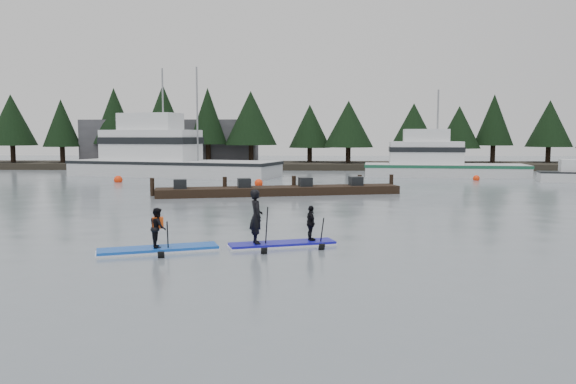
{
  "coord_description": "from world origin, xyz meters",
  "views": [
    {
      "loc": [
        0.89,
        -15.89,
        3.27
      ],
      "look_at": [
        0.0,
        6.0,
        1.1
      ],
      "focal_mm": 35.0,
      "sensor_mm": 36.0,
      "label": 1
    }
  ],
  "objects_px": {
    "fishing_boat_large": "(168,167)",
    "paddleboard_solo": "(158,239)",
    "fishing_boat_medium": "(440,170)",
    "floating_dock": "(280,191)",
    "paddleboard_duo": "(277,227)"
  },
  "relations": [
    {
      "from": "floating_dock",
      "to": "paddleboard_duo",
      "type": "xyz_separation_m",
      "value": [
        0.76,
        -14.83,
        0.34
      ]
    },
    {
      "from": "fishing_boat_medium",
      "to": "floating_dock",
      "type": "distance_m",
      "value": 19.65
    },
    {
      "from": "fishing_boat_medium",
      "to": "paddleboard_duo",
      "type": "xyz_separation_m",
      "value": [
        -11.63,
        -30.08,
        0.02
      ]
    },
    {
      "from": "fishing_boat_large",
      "to": "paddleboard_solo",
      "type": "xyz_separation_m",
      "value": [
        7.59,
        -30.64,
        -0.4
      ]
    },
    {
      "from": "fishing_boat_medium",
      "to": "paddleboard_solo",
      "type": "distance_m",
      "value": 34.44
    },
    {
      "from": "paddleboard_duo",
      "to": "floating_dock",
      "type": "bearing_deg",
      "value": 74.8
    },
    {
      "from": "fishing_boat_large",
      "to": "floating_dock",
      "type": "distance_m",
      "value": 18.03
    },
    {
      "from": "paddleboard_solo",
      "to": "paddleboard_duo",
      "type": "relative_size",
      "value": 1.05
    },
    {
      "from": "floating_dock",
      "to": "paddleboard_solo",
      "type": "distance_m",
      "value": 15.98
    },
    {
      "from": "fishing_boat_large",
      "to": "fishing_boat_medium",
      "type": "xyz_separation_m",
      "value": [
        22.56,
        0.37,
        -0.2
      ]
    },
    {
      "from": "fishing_boat_large",
      "to": "paddleboard_duo",
      "type": "relative_size",
      "value": 5.56
    },
    {
      "from": "fishing_boat_large",
      "to": "paddleboard_solo",
      "type": "relative_size",
      "value": 5.3
    },
    {
      "from": "fishing_boat_large",
      "to": "floating_dock",
      "type": "height_order",
      "value": "fishing_boat_large"
    },
    {
      "from": "fishing_boat_large",
      "to": "fishing_boat_medium",
      "type": "bearing_deg",
      "value": 17.04
    },
    {
      "from": "fishing_boat_medium",
      "to": "floating_dock",
      "type": "xyz_separation_m",
      "value": [
        -12.38,
        -15.25,
        -0.32
      ]
    }
  ]
}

